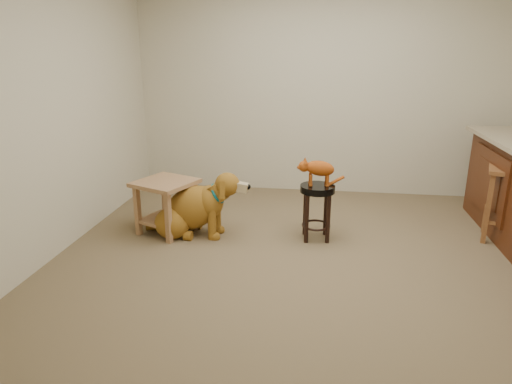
% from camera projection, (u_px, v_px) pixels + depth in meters
% --- Properties ---
extents(floor, '(4.50, 4.00, 0.01)m').
position_uv_depth(floor, '(315.00, 258.00, 3.97)').
color(floor, brown).
rests_on(floor, ground).
extents(room_shell, '(4.54, 4.04, 2.62)m').
position_uv_depth(room_shell, '(323.00, 57.00, 3.46)').
color(room_shell, beige).
rests_on(room_shell, ground).
extents(padded_stool, '(0.32, 0.32, 0.53)m').
position_uv_depth(padded_stool, '(317.00, 201.00, 4.26)').
color(padded_stool, black).
rests_on(padded_stool, ground).
extents(wood_stool, '(0.47, 0.47, 0.70)m').
position_uv_depth(wood_stool, '(506.00, 204.00, 4.23)').
color(wood_stool, brown).
rests_on(wood_stool, ground).
extents(side_table, '(0.67, 0.67, 0.53)m').
position_uv_depth(side_table, '(166.00, 199.00, 4.42)').
color(side_table, '#986C46').
rests_on(side_table, ground).
extents(golden_retriever, '(1.08, 0.54, 0.68)m').
position_uv_depth(golden_retriever, '(193.00, 209.00, 4.40)').
color(golden_retriever, brown).
rests_on(golden_retriever, ground).
extents(tabby_kitten, '(0.45, 0.20, 0.29)m').
position_uv_depth(tabby_kitten, '(317.00, 169.00, 4.17)').
color(tabby_kitten, '#913C0E').
rests_on(tabby_kitten, padded_stool).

